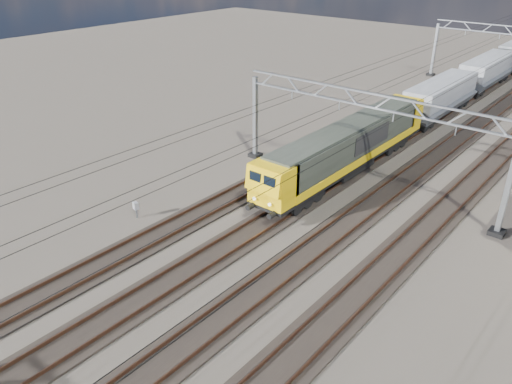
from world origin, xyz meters
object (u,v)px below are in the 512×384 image
Objects in this scene: hopper_wagon_lead at (441,96)px; trackside_cabinet at (136,206)px; locomotive at (349,145)px; hopper_wagon_mid at (487,70)px; catenary_gantry_mid at (363,138)px.

hopper_wagon_lead reaches higher than trackside_cabinet.
hopper_wagon_mid is (-0.00, 31.90, -0.09)m from locomotive.
hopper_wagon_lead is at bearing 90.00° from locomotive.
locomotive is 18.86× the size of trackside_cabinet.
locomotive is (-2.00, 1.85, -1.58)m from catenary_gantry_mid.
catenary_gantry_mid is 19.72m from hopper_wagon_lead.
catenary_gantry_mid is 0.94× the size of locomotive.
hopper_wagon_mid is at bearing 90.00° from hopper_wagon_lead.
locomotive is 1.62× the size of hopper_wagon_mid.
hopper_wagon_mid is 11.62× the size of trackside_cabinet.
catenary_gantry_mid is at bearing -84.16° from hopper_wagon_lead.
catenary_gantry_mid is 1.53× the size of hopper_wagon_mid.
locomotive is 17.70m from hopper_wagon_lead.
hopper_wagon_mid reaches higher than trackside_cabinet.
trackside_cabinet is at bearing -101.94° from hopper_wagon_lead.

